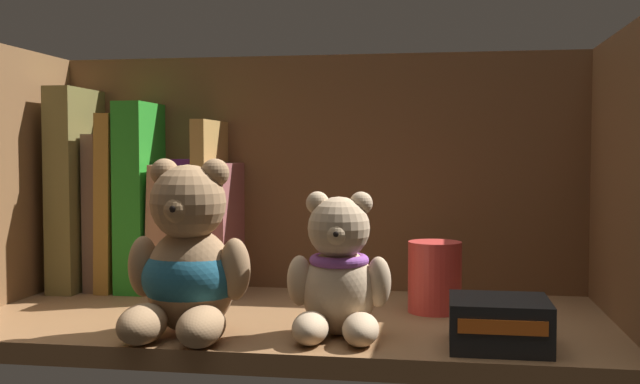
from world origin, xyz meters
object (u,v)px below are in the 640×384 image
(book_4, at_px, (173,227))
(pillar_candle, at_px, (435,277))
(book_6, at_px, (216,206))
(teddy_bear_smaller, at_px, (339,275))
(book_5, at_px, (197,224))
(teddy_bear_larger, at_px, (188,266))
(book_0, at_px, (85,189))
(book_3, at_px, (145,196))
(book_1, at_px, (107,211))
(book_7, at_px, (233,227))
(book_2, at_px, (122,202))
(small_product_box, at_px, (499,323))

(book_4, xyz_separation_m, pillar_candle, (0.33, -0.09, -0.04))
(book_6, height_order, teddy_bear_smaller, book_6)
(book_5, relative_size, teddy_bear_larger, 0.99)
(book_0, bearing_deg, pillar_candle, -11.59)
(book_3, bearing_deg, book_5, 0.00)
(book_3, height_order, teddy_bear_smaller, book_3)
(teddy_bear_larger, distance_m, pillar_candle, 0.27)
(book_1, bearing_deg, book_7, 0.00)
(book_4, xyz_separation_m, book_7, (0.08, 0.00, 0.00))
(book_3, bearing_deg, book_6, 0.00)
(book_4, bearing_deg, book_0, 180.00)
(book_1, height_order, book_6, book_6)
(book_4, relative_size, pillar_candle, 2.05)
(teddy_bear_larger, xyz_separation_m, pillar_candle, (0.23, 0.14, -0.03))
(book_2, relative_size, pillar_candle, 2.87)
(book_3, distance_m, teddy_bear_smaller, 0.35)
(book_3, relative_size, teddy_bear_larger, 1.41)
(book_7, bearing_deg, book_3, 180.00)
(teddy_bear_smaller, bearing_deg, small_product_box, -7.03)
(teddy_bear_smaller, bearing_deg, book_4, 138.15)
(book_6, height_order, small_product_box, book_6)
(book_2, bearing_deg, book_0, 180.00)
(teddy_bear_smaller, bearing_deg, book_3, 142.15)
(book_2, xyz_separation_m, book_7, (0.14, 0.00, -0.03))
(book_7, distance_m, teddy_bear_larger, 0.23)
(book_0, relative_size, book_1, 1.29)
(book_6, height_order, book_7, book_6)
(book_2, xyz_separation_m, teddy_bear_larger, (0.17, -0.23, -0.04))
(book_7, bearing_deg, book_2, 180.00)
(book_4, xyz_separation_m, teddy_bear_smaller, (0.24, -0.21, -0.02))
(small_product_box, bearing_deg, book_0, 155.14)
(book_6, xyz_separation_m, teddy_bear_smaller, (0.18, -0.21, -0.05))
(book_6, bearing_deg, book_2, 180.00)
(book_0, relative_size, book_7, 1.58)
(book_3, xyz_separation_m, teddy_bear_larger, (0.14, -0.23, -0.05))
(book_3, relative_size, book_4, 1.49)
(book_6, relative_size, book_7, 1.32)
(teddy_bear_smaller, xyz_separation_m, pillar_candle, (0.09, 0.12, -0.02))
(book_1, distance_m, book_3, 0.06)
(book_4, distance_m, book_5, 0.03)
(small_product_box, bearing_deg, book_5, 146.60)
(book_7, xyz_separation_m, pillar_candle, (0.25, -0.09, -0.04))
(book_3, height_order, book_7, book_3)
(teddy_bear_larger, relative_size, pillar_candle, 2.18)
(book_4, height_order, small_product_box, book_4)
(teddy_bear_larger, distance_m, teddy_bear_smaller, 0.14)
(small_product_box, bearing_deg, teddy_bear_smaller, 172.97)
(book_1, bearing_deg, book_3, 0.00)
(book_2, bearing_deg, book_5, 0.00)
(book_0, bearing_deg, book_6, 0.00)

